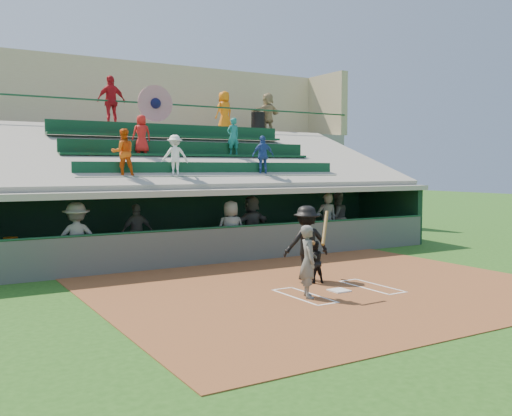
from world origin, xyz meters
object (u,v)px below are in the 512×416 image
home_plate (339,290)px  white_table (13,263)px  batter_at_plate (309,261)px  water_cooler (11,244)px  catcher (314,262)px  trash_bin (258,123)px

home_plate → white_table: size_ratio=0.60×
batter_at_plate → water_cooler: bearing=129.9°
batter_at_plate → white_table: (-5.35, 6.40, -0.50)m
white_table → batter_at_plate: bearing=-51.4°
home_plate → batter_at_plate: bearing=-171.1°
catcher → water_cooler: size_ratio=2.82×
batter_at_plate → water_cooler: 8.40m
home_plate → trash_bin: bearing=67.0°
home_plate → white_table: bearing=135.5°
water_cooler → home_plate: bearing=-44.5°
catcher → trash_bin: bearing=-105.3°
trash_bin → water_cooler: bearing=-150.9°
home_plate → trash_bin: size_ratio=0.44×
catcher → white_table: (-6.42, 5.15, -0.21)m
home_plate → water_cooler: size_ratio=1.12×
batter_at_plate → catcher: bearing=49.2°
batter_at_plate → trash_bin: 15.20m
white_table → water_cooler: (-0.04, 0.05, 0.50)m
white_table → water_cooler: water_cooler is taller
catcher → home_plate: bearing=96.2°
batter_at_plate → catcher: 1.67m
catcher → trash_bin: 13.78m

